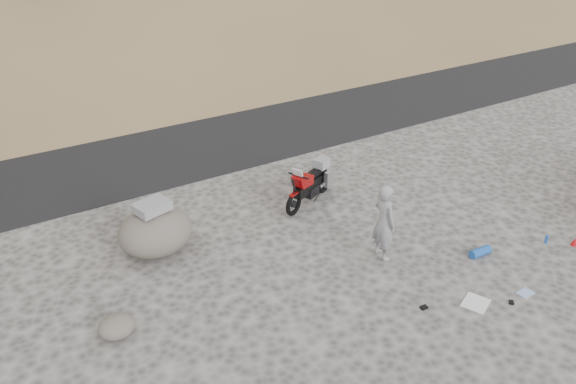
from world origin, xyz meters
name	(u,v)px	position (x,y,z in m)	size (l,w,h in m)	color
ground	(393,261)	(0.00, 0.00, 0.00)	(140.00, 140.00, 0.00)	#44413F
road	(215,125)	(0.00, 9.00, 0.00)	(120.00, 7.00, 0.05)	black
motorcycle	(311,183)	(-0.08, 3.04, 0.51)	(1.87, 1.05, 1.20)	black
man	(381,256)	(-0.10, 0.27, 0.00)	(0.63, 0.41, 1.72)	gray
boulder	(155,231)	(-4.15, 2.91, 0.53)	(1.68, 1.45, 1.22)	#514B45
small_rock	(117,326)	(-5.64, 0.81, 0.20)	(0.82, 0.78, 0.39)	#514B45
gear_white_cloth	(476,303)	(0.45, -1.88, 0.01)	(0.50, 0.44, 0.02)	white
gear_blue_mat	(480,252)	(1.73, -0.83, 0.10)	(0.20, 0.20, 0.50)	#1C53AB
gear_bottle	(547,239)	(3.36, -1.25, 0.10)	(0.07, 0.07, 0.20)	#1C53AB
gear_funnel	(575,242)	(3.83, -1.63, 0.09)	(0.15, 0.15, 0.19)	red
gear_glove_a	(424,307)	(-0.49, -1.48, 0.02)	(0.14, 0.10, 0.04)	black
gear_glove_b	(511,302)	(1.04, -2.23, 0.02)	(0.11, 0.09, 0.04)	black
gear_blue_cloth	(525,293)	(1.51, -2.18, 0.01)	(0.31, 0.23, 0.01)	#8CAFD8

